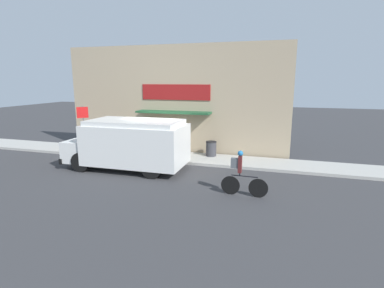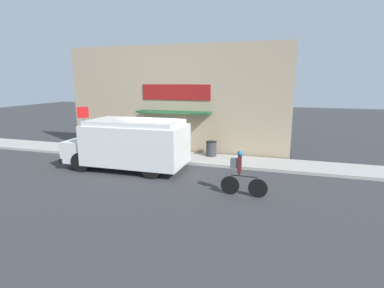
{
  "view_description": "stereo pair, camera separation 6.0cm",
  "coord_description": "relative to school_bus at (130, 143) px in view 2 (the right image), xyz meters",
  "views": [
    {
      "loc": [
        5.85,
        -13.37,
        4.04
      ],
      "look_at": [
        1.88,
        -0.2,
        1.1
      ],
      "focal_mm": 28.0,
      "sensor_mm": 36.0,
      "label": 1
    },
    {
      "loc": [
        5.91,
        -13.36,
        4.04
      ],
      "look_at": [
        1.88,
        -0.2,
        1.1
      ],
      "focal_mm": 28.0,
      "sensor_mm": 36.0,
      "label": 2
    }
  ],
  "objects": [
    {
      "name": "ground_plane",
      "position": [
        0.72,
        1.38,
        -1.21
      ],
      "size": [
        70.0,
        70.0,
        0.0
      ],
      "primitive_type": "plane",
      "color": "#38383A"
    },
    {
      "name": "sidewalk",
      "position": [
        0.72,
        2.41,
        -1.14
      ],
      "size": [
        28.0,
        2.05,
        0.14
      ],
      "color": "#ADAAA3",
      "rests_on": "ground_plane"
    },
    {
      "name": "storefront",
      "position": [
        0.73,
        3.65,
        1.74
      ],
      "size": [
        12.7,
        1.02,
        5.92
      ],
      "color": "tan",
      "rests_on": "ground_plane"
    },
    {
      "name": "school_bus",
      "position": [
        0.0,
        0.0,
        0.0
      ],
      "size": [
        5.6,
        2.81,
        2.29
      ],
      "rotation": [
        0.0,
        0.0,
        0.01
      ],
      "color": "white",
      "rests_on": "ground_plane"
    },
    {
      "name": "cyclist",
      "position": [
        5.32,
        -1.82,
        -0.43
      ],
      "size": [
        1.67,
        0.2,
        1.64
      ],
      "rotation": [
        0.0,
        0.0,
        -0.02
      ],
      "color": "black",
      "rests_on": "ground_plane"
    },
    {
      "name": "stop_sign_post",
      "position": [
        -3.85,
        1.91,
        0.62
      ],
      "size": [
        0.45,
        0.45,
        2.53
      ],
      "color": "slate",
      "rests_on": "sidewalk"
    },
    {
      "name": "trash_bin",
      "position": [
        3.12,
        2.92,
        -0.68
      ],
      "size": [
        0.55,
        0.55,
        0.78
      ],
      "color": "#38383D",
      "rests_on": "sidewalk"
    }
  ]
}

